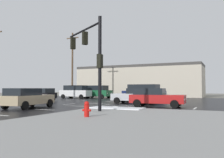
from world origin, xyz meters
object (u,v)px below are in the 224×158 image
(traffic_signal_mast, at_px, (90,51))
(sedan_black, at_px, (40,94))
(sedan_red, at_px, (155,97))
(suv_navy, at_px, (144,93))
(sedan_silver, at_px, (136,96))
(suv_green, at_px, (97,91))
(sedan_tan, at_px, (27,98))
(utility_pole_distant, at_px, (72,64))
(suv_white, at_px, (76,92))
(fire_hydrant, at_px, (87,109))

(traffic_signal_mast, distance_m, sedan_black, 16.12)
(sedan_red, xyz_separation_m, suv_navy, (-3.19, 6.70, 0.24))
(sedan_silver, bearing_deg, suv_green, -47.47)
(sedan_tan, bearing_deg, utility_pole_distant, 18.65)
(sedan_red, bearing_deg, sedan_silver, 130.13)
(sedan_red, xyz_separation_m, sedan_tan, (-8.69, -5.82, 0.00))
(traffic_signal_mast, relative_size, suv_navy, 1.25)
(sedan_black, bearing_deg, suv_white, -86.59)
(fire_hydrant, xyz_separation_m, sedan_black, (-14.87, 12.92, 0.32))
(utility_pole_distant, bearing_deg, sedan_silver, -31.34)
(traffic_signal_mast, height_order, suv_navy, traffic_signal_mast)
(suv_green, bearing_deg, fire_hydrant, -56.95)
(sedan_black, bearing_deg, sedan_silver, -176.93)
(suv_green, bearing_deg, utility_pole_distant, -140.34)
(traffic_signal_mast, height_order, suv_white, traffic_signal_mast)
(fire_hydrant, bearing_deg, utility_pole_distant, 126.65)
(sedan_black, height_order, utility_pole_distant, utility_pole_distant)
(suv_green, height_order, sedan_black, suv_green)
(utility_pole_distant, bearing_deg, suv_navy, -19.78)
(sedan_silver, bearing_deg, suv_white, -34.24)
(sedan_silver, relative_size, sedan_red, 1.00)
(traffic_signal_mast, relative_size, utility_pole_distant, 0.59)
(traffic_signal_mast, bearing_deg, sedan_tan, 34.96)
(traffic_signal_mast, distance_m, sedan_silver, 9.46)
(fire_hydrant, distance_m, sedan_black, 19.70)
(fire_hydrant, relative_size, utility_pole_distant, 0.08)
(sedan_red, bearing_deg, sedan_tan, -148.54)
(suv_white, xyz_separation_m, utility_pole_distant, (-0.84, 0.28, 4.36))
(traffic_signal_mast, bearing_deg, suv_white, -19.92)
(suv_green, distance_m, sedan_tan, 20.12)
(sedan_silver, distance_m, suv_white, 15.14)
(sedan_black, distance_m, suv_white, 7.72)
(traffic_signal_mast, xyz_separation_m, sedan_silver, (0.14, 8.83, -3.37))
(sedan_black, xyz_separation_m, suv_white, (0.14, 7.72, 0.24))
(traffic_signal_mast, height_order, sedan_silver, traffic_signal_mast)
(suv_green, height_order, utility_pole_distant, utility_pole_distant)
(sedan_black, height_order, suv_navy, suv_navy)
(sedan_black, relative_size, suv_white, 0.95)
(traffic_signal_mast, relative_size, suv_green, 1.24)
(suv_green, xyz_separation_m, suv_white, (-2.38, -2.52, 0.00))
(fire_hydrant, distance_m, sedan_tan, 8.46)
(suv_navy, bearing_deg, sedan_black, -162.81)
(sedan_black, distance_m, utility_pole_distant, 9.25)
(sedan_silver, xyz_separation_m, suv_navy, (-0.26, 3.50, 0.24))
(sedan_red, height_order, sedan_tan, same)
(traffic_signal_mast, bearing_deg, utility_pole_distant, -18.61)
(traffic_signal_mast, bearing_deg, sedan_black, -2.37)
(sedan_silver, height_order, suv_green, suv_green)
(sedan_silver, xyz_separation_m, suv_white, (-12.83, 8.04, 0.24))
(fire_hydrant, height_order, utility_pole_distant, utility_pole_distant)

